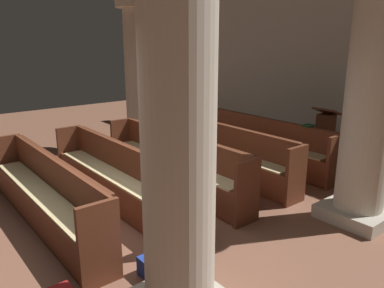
{
  "coord_description": "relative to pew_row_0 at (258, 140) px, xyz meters",
  "views": [
    {
      "loc": [
        4.01,
        -1.93,
        2.38
      ],
      "look_at": [
        -0.61,
        1.8,
        0.75
      ],
      "focal_mm": 35.8,
      "sensor_mm": 36.0,
      "label": 1
    }
  ],
  "objects": [
    {
      "name": "ground_plane",
      "position": [
        0.81,
        -3.64,
        -0.47
      ],
      "size": [
        19.2,
        19.2,
        0.0
      ],
      "primitive_type": "plane",
      "color": "brown"
    },
    {
      "name": "back_wall",
      "position": [
        0.81,
        2.44,
        1.78
      ],
      "size": [
        10.0,
        0.16,
        4.5
      ],
      "primitive_type": "cube",
      "color": "beige",
      "rests_on": "ground"
    },
    {
      "name": "pew_row_0",
      "position": [
        0.0,
        0.0,
        0.0
      ],
      "size": [
        3.39,
        0.46,
        0.89
      ],
      "color": "brown",
      "rests_on": "ground"
    },
    {
      "name": "pew_row_1",
      "position": [
        0.0,
        -1.04,
        0.0
      ],
      "size": [
        3.39,
        0.46,
        0.89
      ],
      "color": "brown",
      "rests_on": "ground"
    },
    {
      "name": "pew_row_2",
      "position": [
        0.0,
        -2.08,
        0.0
      ],
      "size": [
        3.39,
        0.47,
        0.89
      ],
      "color": "brown",
      "rests_on": "ground"
    },
    {
      "name": "pew_row_3",
      "position": [
        0.0,
        -3.12,
        0.0
      ],
      "size": [
        3.39,
        0.46,
        0.89
      ],
      "color": "brown",
      "rests_on": "ground"
    },
    {
      "name": "pew_row_4",
      "position": [
        0.0,
        -4.16,
        0.0
      ],
      "size": [
        3.39,
        0.46,
        0.89
      ],
      "color": "brown",
      "rests_on": "ground"
    },
    {
      "name": "pillar_aisle_side",
      "position": [
        2.5,
        -0.8,
        1.25
      ],
      "size": [
        0.92,
        0.92,
        3.31
      ],
      "color": "#B6AD9A",
      "rests_on": "ground"
    },
    {
      "name": "pillar_far_side",
      "position": [
        -2.45,
        -1.16,
        1.25
      ],
      "size": [
        0.92,
        0.92,
        3.31
      ],
      "color": "#B6AD9A",
      "rests_on": "ground"
    },
    {
      "name": "pillar_aisle_rear",
      "position": [
        2.5,
        -3.84,
        1.25
      ],
      "size": [
        0.87,
        0.87,
        3.31
      ],
      "color": "#B6AD9A",
      "rests_on": "ground"
    },
    {
      "name": "lectern",
      "position": [
        0.7,
        1.18,
        -0.02
      ],
      "size": [
        0.48,
        0.45,
        1.08
      ],
      "color": "#562B1A",
      "rests_on": "ground"
    },
    {
      "name": "hymn_book",
      "position": [
        0.97,
        0.19,
        0.43
      ],
      "size": [
        0.15,
        0.22,
        0.03
      ],
      "primitive_type": "cube",
      "color": "#194723",
      "rests_on": "pew_row_0"
    },
    {
      "name": "kneeler_box_blue",
      "position": [
        1.92,
        -3.67,
        -0.37
      ],
      "size": [
        0.38,
        0.3,
        0.21
      ],
      "primitive_type": "cube",
      "color": "navy",
      "rests_on": "ground"
    }
  ]
}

